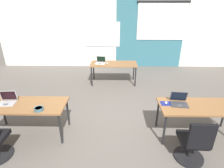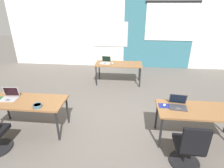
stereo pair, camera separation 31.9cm
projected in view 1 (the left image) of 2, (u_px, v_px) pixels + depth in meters
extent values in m
plane|color=#56514C|center=(113.00, 118.00, 4.41)|extent=(24.00, 24.00, 0.00)
cube|color=silver|center=(114.00, 34.00, 7.68)|extent=(10.00, 0.20, 2.80)
cube|color=#336B7A|center=(150.00, 35.00, 7.56)|extent=(2.85, 0.01, 2.80)
cube|color=#B7B7BC|center=(103.00, 34.00, 7.58)|extent=(1.48, 0.02, 1.04)
cube|color=white|center=(103.00, 34.00, 7.58)|extent=(1.40, 0.02, 0.96)
cube|color=white|center=(162.00, 22.00, 7.32)|extent=(2.00, 0.02, 1.44)
cylinder|color=black|center=(164.00, 1.00, 7.01)|extent=(2.10, 0.10, 0.10)
cube|color=brown|center=(26.00, 105.00, 3.60)|extent=(1.60, 0.70, 0.04)
cylinder|color=black|center=(60.00, 129.00, 3.46)|extent=(0.04, 0.04, 0.68)
cylinder|color=black|center=(3.00, 112.00, 4.04)|extent=(0.04, 0.04, 0.68)
cylinder|color=black|center=(68.00, 112.00, 4.01)|extent=(0.04, 0.04, 0.68)
cube|color=brown|center=(200.00, 107.00, 3.55)|extent=(1.60, 0.70, 0.04)
cylinder|color=black|center=(164.00, 130.00, 3.43)|extent=(0.04, 0.04, 0.68)
cylinder|color=black|center=(158.00, 113.00, 3.98)|extent=(0.04, 0.04, 0.68)
cylinder|color=black|center=(224.00, 114.00, 3.96)|extent=(0.04, 0.04, 0.68)
cube|color=brown|center=(114.00, 64.00, 6.14)|extent=(1.60, 0.70, 0.04)
cylinder|color=black|center=(92.00, 77.00, 6.02)|extent=(0.04, 0.04, 0.68)
cylinder|color=black|center=(135.00, 77.00, 6.00)|extent=(0.04, 0.04, 0.68)
cylinder|color=black|center=(94.00, 71.00, 6.57)|extent=(0.04, 0.04, 0.68)
cylinder|color=black|center=(134.00, 71.00, 6.54)|extent=(0.04, 0.04, 0.68)
cube|color=silver|center=(100.00, 63.00, 6.10)|extent=(0.36, 0.28, 0.02)
cube|color=#4C4C4F|center=(100.00, 64.00, 6.05)|extent=(0.10, 0.07, 0.00)
cube|color=silver|center=(101.00, 59.00, 6.18)|extent=(0.34, 0.11, 0.22)
cube|color=black|center=(101.00, 59.00, 6.17)|extent=(0.30, 0.10, 0.19)
ellipsoid|color=silver|center=(107.00, 63.00, 6.09)|extent=(0.06, 0.10, 0.03)
cube|color=#333338|center=(179.00, 105.00, 3.57)|extent=(0.35, 0.27, 0.02)
cube|color=#4C4C4F|center=(180.00, 105.00, 3.52)|extent=(0.10, 0.07, 0.00)
cube|color=#333338|center=(179.00, 96.00, 3.65)|extent=(0.33, 0.10, 0.22)
cube|color=black|center=(179.00, 96.00, 3.64)|extent=(0.30, 0.08, 0.19)
cube|color=navy|center=(166.00, 104.00, 3.62)|extent=(0.22, 0.19, 0.00)
ellipsoid|color=#B2B2B7|center=(166.00, 103.00, 3.61)|extent=(0.09, 0.11, 0.03)
cylinder|color=black|center=(188.00, 157.00, 3.25)|extent=(0.52, 0.52, 0.04)
cylinder|color=black|center=(190.00, 149.00, 3.17)|extent=(0.06, 0.06, 0.34)
cube|color=black|center=(192.00, 139.00, 3.08)|extent=(0.45, 0.45, 0.08)
cube|color=black|center=(201.00, 137.00, 2.75)|extent=(0.40, 0.07, 0.46)
sphere|color=black|center=(184.00, 147.00, 3.46)|extent=(0.04, 0.04, 0.04)
sphere|color=black|center=(202.00, 160.00, 3.17)|extent=(0.04, 0.04, 0.04)
sphere|color=black|center=(177.00, 159.00, 3.19)|extent=(0.04, 0.04, 0.04)
cube|color=#9E9EA3|center=(7.00, 103.00, 3.61)|extent=(0.35, 0.26, 0.02)
cube|color=#4C4C4F|center=(5.00, 104.00, 3.55)|extent=(0.09, 0.07, 0.00)
cube|color=#9E9EA3|center=(8.00, 95.00, 3.68)|extent=(0.33, 0.07, 0.22)
cube|color=black|center=(8.00, 95.00, 3.67)|extent=(0.30, 0.06, 0.19)
sphere|color=black|center=(5.00, 146.00, 3.49)|extent=(0.04, 0.04, 0.04)
sphere|color=black|center=(8.00, 158.00, 3.21)|extent=(0.04, 0.04, 0.04)
cylinder|color=#3D6070|center=(39.00, 109.00, 3.38)|extent=(0.17, 0.17, 0.05)
torus|color=#3D6070|center=(39.00, 108.00, 3.36)|extent=(0.18, 0.18, 0.02)
cylinder|color=#B26628|center=(39.00, 108.00, 3.37)|extent=(0.14, 0.14, 0.01)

